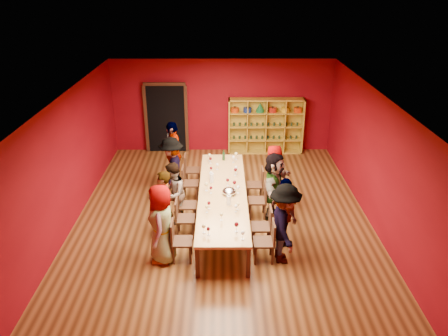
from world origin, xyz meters
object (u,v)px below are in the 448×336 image
(chair_person_right_1, at_px, (265,224))
(person_left_2, at_px, (173,193))
(chair_person_left_2, at_px, (184,203))
(person_right_1, at_px, (284,212))
(chair_person_right_2, at_px, (261,198))
(shelving_unit, at_px, (266,123))
(spittoon_bowl, at_px, (229,191))
(chair_person_right_0, at_px, (268,239))
(chair_person_left_3, at_px, (187,181))
(person_left_3, at_px, (172,169))
(person_left_4, at_px, (173,154))
(person_right_3, at_px, (274,173))
(person_left_0, at_px, (161,224))
(person_left_1, at_px, (163,205))
(wine_bottle, at_px, (224,156))
(chair_person_left_1, at_px, (182,216))
(person_right_2, at_px, (274,186))
(chair_person_left_4, at_px, (189,168))
(person_right_0, at_px, (284,224))
(chair_person_left_0, at_px, (178,239))
(chair_person_right_3, at_px, (258,183))
(tasting_table, at_px, (223,193))

(chair_person_right_1, bearing_deg, person_left_2, 155.09)
(chair_person_left_2, height_order, person_right_1, person_right_1)
(chair_person_right_2, bearing_deg, chair_person_left_2, -173.23)
(shelving_unit, relative_size, spittoon_bowl, 7.46)
(person_left_2, bearing_deg, chair_person_right_0, 58.49)
(chair_person_left_3, distance_m, person_left_3, 0.51)
(chair_person_left_2, height_order, chair_person_right_2, same)
(person_left_3, relative_size, person_left_4, 0.92)
(person_left_4, xyz_separation_m, person_right_3, (2.64, -0.92, -0.16))
(person_left_2, bearing_deg, chair_person_right_2, 101.17)
(person_left_0, relative_size, person_left_2, 1.13)
(person_left_1, distance_m, chair_person_left_2, 0.79)
(person_right_3, relative_size, wine_bottle, 5.11)
(chair_person_left_1, distance_m, chair_person_right_0, 2.04)
(person_left_3, height_order, person_left_4, person_left_4)
(person_left_1, xyz_separation_m, person_right_2, (2.52, 0.83, 0.04))
(chair_person_left_4, xyz_separation_m, chair_person_right_2, (1.82, -1.76, 0.00))
(person_right_0, height_order, chair_person_right_1, person_right_0)
(person_left_1, bearing_deg, person_left_2, 173.41)
(chair_person_left_3, relative_size, spittoon_bowl, 2.77)
(chair_person_left_0, distance_m, chair_person_right_1, 1.90)
(person_left_1, relative_size, person_left_3, 0.94)
(chair_person_right_3, bearing_deg, chair_person_left_4, 153.22)
(chair_person_right_0, bearing_deg, person_left_4, 122.59)
(shelving_unit, height_order, chair_person_left_3, shelving_unit)
(person_left_2, relative_size, person_left_3, 0.89)
(chair_person_left_3, bearing_deg, tasting_table, -49.75)
(spittoon_bowl, bearing_deg, chair_person_right_1, -49.64)
(chair_person_left_2, xyz_separation_m, person_left_4, (-0.43, 1.98, 0.42))
(chair_person_left_0, relative_size, person_left_2, 0.60)
(person_left_1, xyz_separation_m, person_left_2, (0.15, 0.61, -0.04))
(person_left_1, distance_m, chair_person_right_1, 2.26)
(person_left_0, xyz_separation_m, person_right_3, (2.53, 2.56, -0.09))
(chair_person_right_1, distance_m, spittoon_bowl, 1.22)
(shelving_unit, xyz_separation_m, chair_person_left_1, (-2.31, -5.01, -0.49))
(chair_person_right_2, height_order, spittoon_bowl, spittoon_bowl)
(shelving_unit, distance_m, person_left_3, 4.21)
(shelving_unit, distance_m, chair_person_right_2, 4.23)
(chair_person_left_4, distance_m, person_left_4, 0.60)
(chair_person_left_0, bearing_deg, person_left_1, 113.61)
(person_left_0, height_order, person_right_0, person_right_0)
(tasting_table, height_order, person_left_3, person_left_3)
(chair_person_left_3, bearing_deg, person_left_3, -180.00)
(person_left_3, bearing_deg, shelving_unit, 138.25)
(person_left_2, bearing_deg, person_right_3, 118.50)
(person_left_0, height_order, chair_person_right_2, person_left_0)
(person_right_3, bearing_deg, chair_person_right_1, 145.90)
(spittoon_bowl, bearing_deg, person_left_2, 177.21)
(person_left_4, bearing_deg, person_left_2, -4.11)
(chair_person_left_3, height_order, chair_person_right_3, same)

